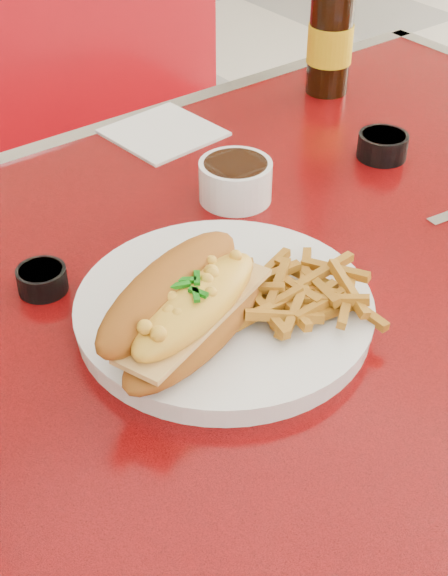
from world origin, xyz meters
TOP-DOWN VIEW (x-y plane):
  - diner_table at (0.00, 0.00)m, footprint 1.23×0.83m
  - booth_bench_far at (0.00, 0.81)m, footprint 1.20×0.51m
  - dinner_plate at (-0.15, -0.05)m, footprint 0.39×0.39m
  - mac_hoagie at (-0.21, -0.07)m, footprint 0.23×0.16m
  - fries_pile at (-0.08, -0.09)m, footprint 0.15×0.14m
  - fork at (-0.08, -0.01)m, footprint 0.04×0.14m
  - gravy_ramekin at (0.01, 0.13)m, footprint 0.12×0.12m
  - sauce_cup_left at (-0.27, 0.11)m, footprint 0.06×0.06m
  - sauce_cup_right at (0.23, 0.10)m, footprint 0.07×0.07m
  - beer_bottle at (0.32, 0.30)m, footprint 0.09×0.09m
  - paper_napkin at (0.03, 0.33)m, footprint 0.15×0.15m

SIDE VIEW (x-z plane):
  - booth_bench_far at x=0.00m, z-range -0.16..0.74m
  - diner_table at x=0.00m, z-range 0.22..0.99m
  - paper_napkin at x=0.03m, z-range 0.77..0.77m
  - dinner_plate at x=-0.15m, z-range 0.77..0.79m
  - sauce_cup_left at x=-0.27m, z-range 0.77..0.80m
  - sauce_cup_right at x=0.23m, z-range 0.77..0.81m
  - fork at x=-0.08m, z-range 0.79..0.79m
  - gravy_ramekin at x=0.01m, z-range 0.77..0.82m
  - fries_pile at x=-0.08m, z-range 0.79..0.82m
  - mac_hoagie at x=-0.21m, z-range 0.78..0.87m
  - beer_bottle at x=0.32m, z-range 0.74..1.01m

